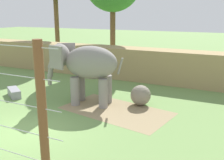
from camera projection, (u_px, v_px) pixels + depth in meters
name	position (u px, v px, depth m)	size (l,w,h in m)	color
ground_plane	(21.00, 132.00, 10.39)	(120.00, 120.00, 0.00)	#6B8E4C
dirt_patch	(116.00, 111.00, 12.67)	(5.20, 2.85, 0.01)	#937F5B
embankment_wall	(123.00, 63.00, 18.93)	(36.00, 1.80, 2.20)	tan
elephant	(85.00, 65.00, 13.25)	(4.09, 2.06, 3.07)	gray
enrichment_ball	(141.00, 95.00, 13.33)	(1.03, 1.03, 1.03)	gray
feed_trough	(14.00, 93.00, 14.78)	(1.44, 1.19, 0.44)	gray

